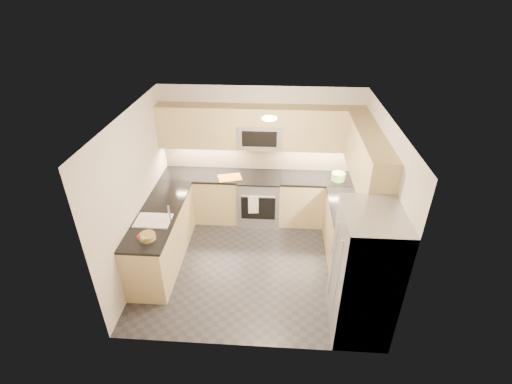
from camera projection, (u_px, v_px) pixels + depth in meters
name	position (u px, v px, depth m)	size (l,w,h in m)	color
floor	(255.00, 262.00, 6.14)	(3.60, 3.20, 0.00)	#27262C
ceiling	(254.00, 117.00, 4.87)	(3.60, 3.20, 0.02)	beige
wall_back	(260.00, 153.00, 6.88)	(3.60, 0.02, 2.50)	beige
wall_front	(244.00, 273.00, 4.13)	(3.60, 0.02, 2.50)	beige
wall_left	(136.00, 194.00, 5.61)	(0.02, 3.20, 2.50)	beige
wall_right	(377.00, 202.00, 5.40)	(0.02, 3.20, 2.50)	beige
base_cab_back_left	(203.00, 196.00, 7.09)	(1.42, 0.60, 0.90)	tan
base_cab_back_right	(317.00, 200.00, 6.97)	(1.42, 0.60, 0.90)	tan
base_cab_right	(348.00, 239.00, 5.96)	(0.60, 1.70, 0.90)	tan
base_cab_peninsula	(162.00, 237.00, 6.00)	(0.60, 2.00, 0.90)	tan
countertop_back_left	(201.00, 175.00, 6.85)	(1.42, 0.63, 0.04)	black
countertop_back_right	(319.00, 178.00, 6.73)	(1.42, 0.63, 0.04)	black
countertop_right	(352.00, 215.00, 5.72)	(0.63, 1.70, 0.04)	black
countertop_peninsula	(158.00, 213.00, 5.76)	(0.63, 2.00, 0.04)	black
upper_cab_back	(260.00, 127.00, 6.44)	(3.60, 0.35, 0.75)	tan
upper_cab_right	(368.00, 158.00, 5.36)	(0.35, 1.95, 0.75)	tan
backsplash_back	(260.00, 156.00, 6.91)	(3.60, 0.01, 0.51)	#C9AE91
backsplash_right	(370.00, 190.00, 5.82)	(0.01, 2.30, 0.51)	#C9AE91
gas_range	(259.00, 199.00, 7.01)	(0.76, 0.65, 0.91)	gray
range_cooktop	(259.00, 177.00, 6.77)	(0.76, 0.65, 0.03)	black
oven_door_glass	(258.00, 209.00, 6.73)	(0.62, 0.02, 0.45)	black
oven_handle	(258.00, 196.00, 6.57)	(0.02, 0.02, 0.60)	#B2B5BA
microwave	(260.00, 135.00, 6.48)	(0.76, 0.40, 0.40)	#9EA0A5
microwave_door	(259.00, 139.00, 6.31)	(0.60, 0.01, 0.28)	black
refrigerator	(364.00, 274.00, 4.61)	(0.70, 0.90, 1.80)	#A6A9AE
fridge_handle_left	(336.00, 280.00, 4.45)	(0.02, 0.02, 1.20)	#B2B5BA
fridge_handle_right	(333.00, 260.00, 4.76)	(0.02, 0.02, 1.20)	#B2B5BA
sink_basin	(154.00, 224.00, 5.57)	(0.52, 0.38, 0.16)	white
faucet	(169.00, 214.00, 5.45)	(0.03, 0.03, 0.28)	silver
utensil_bowl	(338.00, 177.00, 6.61)	(0.24, 0.24, 0.14)	#6DB84F
cutting_board	(230.00, 178.00, 6.70)	(0.41, 0.29, 0.01)	orange
fruit_basket	(147.00, 237.00, 5.14)	(0.22, 0.22, 0.08)	#9E8249
fruit_apple	(139.00, 237.00, 5.01)	(0.08, 0.08, 0.08)	red
fruit_pear	(142.00, 239.00, 4.98)	(0.06, 0.06, 0.06)	#63AF4B
dish_towel_check	(253.00, 205.00, 6.65)	(0.18, 0.02, 0.35)	white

